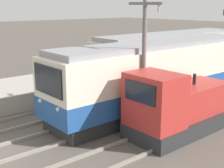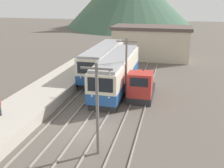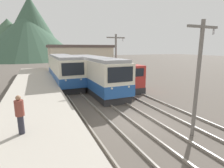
# 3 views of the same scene
# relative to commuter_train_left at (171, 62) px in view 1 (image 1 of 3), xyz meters

# --- Properties ---
(commuter_train_left) EXTENTS (2.84, 13.02, 3.84)m
(commuter_train_left) POSITION_rel_commuter_train_left_xyz_m (0.00, 0.00, 0.00)
(commuter_train_left) COLOR #28282B
(commuter_train_left) RESTS_ON ground
(commuter_train_center) EXTENTS (2.84, 14.00, 3.79)m
(commuter_train_center) POSITION_rel_commuter_train_left_xyz_m (2.80, -4.49, -0.02)
(commuter_train_center) COLOR #28282B
(commuter_train_center) RESTS_ON ground
(shunting_locomotive) EXTENTS (2.40, 5.49, 3.00)m
(shunting_locomotive) POSITION_rel_commuter_train_left_xyz_m (5.80, -6.57, -0.57)
(shunting_locomotive) COLOR #28282B
(shunting_locomotive) RESTS_ON ground
(catenary_mast_mid) EXTENTS (2.00, 0.20, 6.14)m
(catenary_mast_mid) POSITION_rel_commuter_train_left_xyz_m (4.31, -7.28, 1.61)
(catenary_mast_mid) COLOR slate
(catenary_mast_mid) RESTS_ON ground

